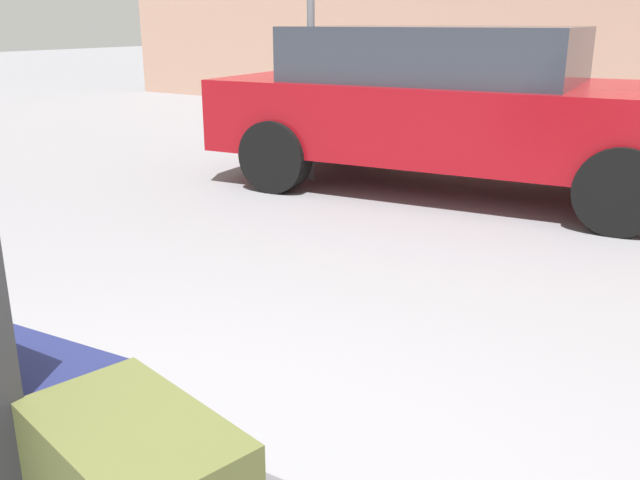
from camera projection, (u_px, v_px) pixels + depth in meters
name	position (u px, v px, depth m)	size (l,w,h in m)	color
duffel_bag_navy_front_right	(7.00, 408.00, 1.83)	(0.65, 0.29, 0.31)	#191E47
parked_car	(455.00, 104.00, 6.12)	(4.45, 2.24, 1.42)	maroon
no_parking_sign	(311.00, 29.00, 6.26)	(0.50, 0.09, 2.24)	slate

